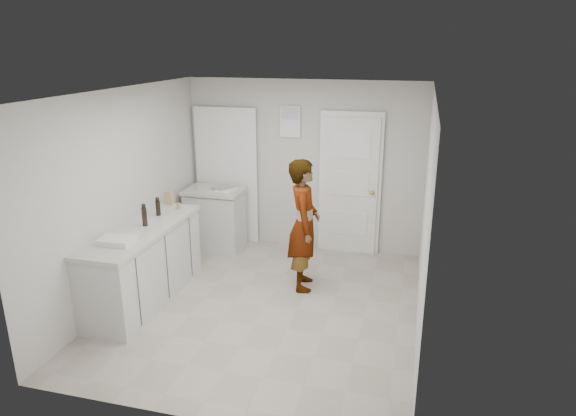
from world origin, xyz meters
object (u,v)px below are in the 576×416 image
(spice_jar, at_px, (179,206))
(person, at_px, (304,225))
(egg_bowl, at_px, (111,242))
(baking_dish, at_px, (117,241))
(oil_cruet_a, at_px, (158,207))
(oil_cruet_b, at_px, (144,215))
(cake_mix_box, at_px, (169,198))

(spice_jar, bearing_deg, person, 2.21)
(egg_bowl, bearing_deg, baking_dish, 27.25)
(spice_jar, relative_size, oil_cruet_a, 0.34)
(spice_jar, bearing_deg, oil_cruet_b, -98.63)
(oil_cruet_b, bearing_deg, person, 22.89)
(oil_cruet_a, height_order, baking_dish, oil_cruet_a)
(person, bearing_deg, oil_cruet_a, 88.93)
(person, distance_m, oil_cruet_a, 1.84)
(person, height_order, cake_mix_box, person)
(spice_jar, distance_m, baking_dish, 1.27)
(person, relative_size, baking_dish, 4.55)
(spice_jar, bearing_deg, baking_dish, -95.07)
(person, bearing_deg, spice_jar, 80.03)
(spice_jar, relative_size, oil_cruet_b, 0.29)
(person, bearing_deg, cake_mix_box, 75.38)
(oil_cruet_a, distance_m, baking_dish, 0.98)
(oil_cruet_b, relative_size, baking_dish, 0.75)
(spice_jar, height_order, baking_dish, spice_jar)
(person, distance_m, spice_jar, 1.66)
(egg_bowl, bearing_deg, spice_jar, 82.70)
(spice_jar, distance_m, egg_bowl, 1.30)
(person, relative_size, egg_bowl, 13.08)
(cake_mix_box, xyz_separation_m, baking_dish, (0.09, -1.41, -0.06))
(egg_bowl, bearing_deg, oil_cruet_a, 88.41)
(oil_cruet_b, height_order, baking_dish, oil_cruet_b)
(cake_mix_box, distance_m, baking_dish, 1.41)
(cake_mix_box, relative_size, oil_cruet_a, 0.79)
(oil_cruet_a, distance_m, egg_bowl, 1.01)
(oil_cruet_b, bearing_deg, cake_mix_box, 97.02)
(person, xyz_separation_m, oil_cruet_a, (-1.79, -0.35, 0.20))
(baking_dish, relative_size, egg_bowl, 2.87)
(spice_jar, bearing_deg, egg_bowl, -97.30)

